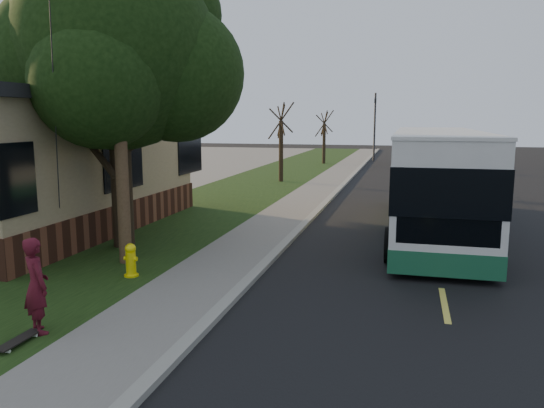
{
  "coord_description": "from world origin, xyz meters",
  "views": [
    {
      "loc": [
        3.21,
        -10.15,
        3.52
      ],
      "look_at": [
        0.13,
        1.86,
        1.5
      ],
      "focal_mm": 35.0,
      "sensor_mm": 36.0,
      "label": 1
    }
  ],
  "objects_px": {
    "skateboard_main": "(18,341)",
    "traffic_signal": "(375,122)",
    "distant_car": "(414,156)",
    "skateboarder": "(36,285)",
    "leafy_tree": "(120,54)",
    "bare_tree_far": "(324,138)",
    "utility_pole": "(117,69)",
    "bare_tree_near": "(281,143)",
    "transit_bus": "(436,178)",
    "fire_hydrant": "(131,260)"
  },
  "relations": [
    {
      "from": "transit_bus",
      "to": "skateboard_main",
      "type": "xyz_separation_m",
      "value": [
        -6.58,
        -10.68,
        -1.54
      ]
    },
    {
      "from": "fire_hydrant",
      "to": "utility_pole",
      "type": "distance_m",
      "value": 4.37
    },
    {
      "from": "bare_tree_far",
      "to": "skateboard_main",
      "type": "height_order",
      "value": "bare_tree_far"
    },
    {
      "from": "transit_bus",
      "to": "utility_pole",
      "type": "bearing_deg",
      "value": -140.76
    },
    {
      "from": "bare_tree_near",
      "to": "distant_car",
      "type": "height_order",
      "value": "bare_tree_near"
    },
    {
      "from": "fire_hydrant",
      "to": "skateboard_main",
      "type": "relative_size",
      "value": 0.86
    },
    {
      "from": "bare_tree_far",
      "to": "skateboard_main",
      "type": "relative_size",
      "value": 4.7
    },
    {
      "from": "skateboarder",
      "to": "distant_car",
      "type": "height_order",
      "value": "skateboarder"
    },
    {
      "from": "leafy_tree",
      "to": "transit_bus",
      "type": "relative_size",
      "value": 0.67
    },
    {
      "from": "fire_hydrant",
      "to": "transit_bus",
      "type": "bearing_deg",
      "value": 46.44
    },
    {
      "from": "leafy_tree",
      "to": "skateboard_main",
      "type": "xyz_separation_m",
      "value": [
        1.67,
        -6.3,
        -5.04
      ]
    },
    {
      "from": "skateboard_main",
      "to": "transit_bus",
      "type": "bearing_deg",
      "value": 58.36
    },
    {
      "from": "fire_hydrant",
      "to": "bare_tree_near",
      "type": "height_order",
      "value": "bare_tree_near"
    },
    {
      "from": "distant_car",
      "to": "skateboarder",
      "type": "bearing_deg",
      "value": -102.03
    },
    {
      "from": "bare_tree_near",
      "to": "distant_car",
      "type": "relative_size",
      "value": 1.0
    },
    {
      "from": "transit_bus",
      "to": "leafy_tree",
      "type": "bearing_deg",
      "value": -152.06
    },
    {
      "from": "bare_tree_far",
      "to": "transit_bus",
      "type": "height_order",
      "value": "bare_tree_far"
    },
    {
      "from": "leafy_tree",
      "to": "transit_bus",
      "type": "xyz_separation_m",
      "value": [
        8.25,
        4.37,
        -3.5
      ]
    },
    {
      "from": "fire_hydrant",
      "to": "leafy_tree",
      "type": "xyz_separation_m",
      "value": [
        -1.57,
        2.65,
        4.73
      ]
    },
    {
      "from": "traffic_signal",
      "to": "leafy_tree",
      "type": "bearing_deg",
      "value": -98.47
    },
    {
      "from": "fire_hydrant",
      "to": "bare_tree_near",
      "type": "bearing_deg",
      "value": 92.86
    },
    {
      "from": "utility_pole",
      "to": "bare_tree_far",
      "type": "relative_size",
      "value": 2.25
    },
    {
      "from": "skateboard_main",
      "to": "distant_car",
      "type": "xyz_separation_m",
      "value": [
        6.17,
        34.36,
        0.6
      ]
    },
    {
      "from": "fire_hydrant",
      "to": "skateboarder",
      "type": "relative_size",
      "value": 0.47
    },
    {
      "from": "leafy_tree",
      "to": "skateboarder",
      "type": "distance_m",
      "value": 7.42
    },
    {
      "from": "utility_pole",
      "to": "leafy_tree",
      "type": "distance_m",
      "value": 1.94
    },
    {
      "from": "leafy_tree",
      "to": "skateboard_main",
      "type": "distance_m",
      "value": 8.24
    },
    {
      "from": "bare_tree_near",
      "to": "distant_car",
      "type": "distance_m",
      "value": 14.66
    },
    {
      "from": "fire_hydrant",
      "to": "traffic_signal",
      "type": "bearing_deg",
      "value": 84.79
    },
    {
      "from": "leafy_tree",
      "to": "bare_tree_far",
      "type": "bearing_deg",
      "value": 87.55
    },
    {
      "from": "leafy_tree",
      "to": "bare_tree_far",
      "type": "height_order",
      "value": "leafy_tree"
    },
    {
      "from": "skateboarder",
      "to": "bare_tree_near",
      "type": "bearing_deg",
      "value": -53.28
    },
    {
      "from": "leafy_tree",
      "to": "transit_bus",
      "type": "bearing_deg",
      "value": 27.94
    },
    {
      "from": "bare_tree_near",
      "to": "traffic_signal",
      "type": "distance_m",
      "value": 16.52
    },
    {
      "from": "distant_car",
      "to": "traffic_signal",
      "type": "bearing_deg",
      "value": 132.28
    },
    {
      "from": "fire_hydrant",
      "to": "utility_pole",
      "type": "bearing_deg",
      "value": 125.38
    },
    {
      "from": "bare_tree_near",
      "to": "bare_tree_far",
      "type": "relative_size",
      "value": 1.07
    },
    {
      "from": "bare_tree_far",
      "to": "traffic_signal",
      "type": "height_order",
      "value": "traffic_signal"
    },
    {
      "from": "skateboard_main",
      "to": "traffic_signal",
      "type": "bearing_deg",
      "value": 85.44
    },
    {
      "from": "transit_bus",
      "to": "bare_tree_near",
      "type": "bearing_deg",
      "value": 124.62
    },
    {
      "from": "transit_bus",
      "to": "skateboarder",
      "type": "bearing_deg",
      "value": -122.86
    },
    {
      "from": "bare_tree_near",
      "to": "bare_tree_far",
      "type": "distance_m",
      "value": 12.01
    },
    {
      "from": "skateboard_main",
      "to": "leafy_tree",
      "type": "bearing_deg",
      "value": 104.85
    },
    {
      "from": "leafy_tree",
      "to": "bare_tree_near",
      "type": "relative_size",
      "value": 1.81
    },
    {
      "from": "leafy_tree",
      "to": "skateboarder",
      "type": "xyz_separation_m",
      "value": [
        1.67,
        -5.81,
        -4.31
      ]
    },
    {
      "from": "fire_hydrant",
      "to": "bare_tree_near",
      "type": "xyz_separation_m",
      "value": [
        -0.9,
        18.0,
        1.72
      ]
    },
    {
      "from": "skateboarder",
      "to": "distant_car",
      "type": "distance_m",
      "value": 34.43
    },
    {
      "from": "fire_hydrant",
      "to": "leafy_tree",
      "type": "bearing_deg",
      "value": 120.67
    },
    {
      "from": "fire_hydrant",
      "to": "skateboarder",
      "type": "bearing_deg",
      "value": -88.19
    },
    {
      "from": "skateboarder",
      "to": "skateboard_main",
      "type": "relative_size",
      "value": 1.84
    }
  ]
}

